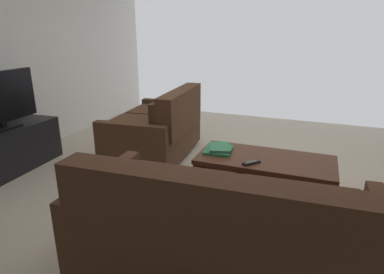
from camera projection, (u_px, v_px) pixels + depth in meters
The scene contains 7 objects.
ground_plane at pixel (232, 194), 3.11m from camera, with size 5.58×5.97×0.01m, color beige.
sofa_main at pixel (223, 232), 1.92m from camera, with size 1.84×0.99×0.85m.
loveseat_near at pixel (159, 129), 3.91m from camera, with size 0.93×1.36×0.84m.
coffee_table at pixel (265, 165), 2.85m from camera, with size 1.17×0.57×0.43m.
tv_stand at pixel (8, 150), 3.54m from camera, with size 0.47×1.20×0.49m.
book_stack at pixel (219, 149), 2.98m from camera, with size 0.27×0.30×0.05m.
tv_remote at pixel (251, 163), 2.70m from camera, with size 0.14×0.15×0.02m.
Camera 1 is at (-0.65, 2.74, 1.49)m, focal length 30.54 mm.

